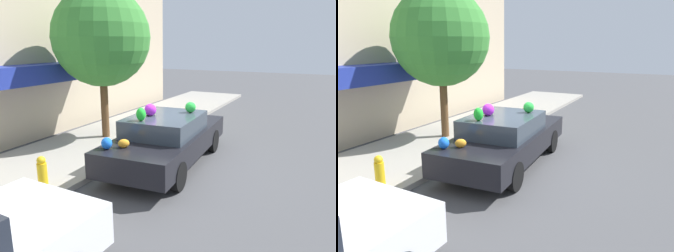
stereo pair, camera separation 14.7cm
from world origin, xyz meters
The scene contains 6 objects.
ground_plane centered at (0.00, 0.00, 0.00)m, with size 60.00×60.00×0.00m, color #4C4C4F.
sidewalk_curb centered at (0.00, 2.70, 0.06)m, with size 24.00×3.20×0.13m.
building_facade centered at (0.00, 4.92, 2.92)m, with size 18.00×1.20×5.93m.
street_tree centered at (1.03, 2.78, 3.23)m, with size 2.97×2.97×4.60m.
fire_hydrant centered at (-2.76, 1.55, 0.48)m, with size 0.20×0.20×0.70m.
art_car centered at (-0.03, 0.03, 0.72)m, with size 4.69×2.09×1.63m.
Camera 1 is at (-7.26, -3.56, 3.05)m, focal length 35.00 mm.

